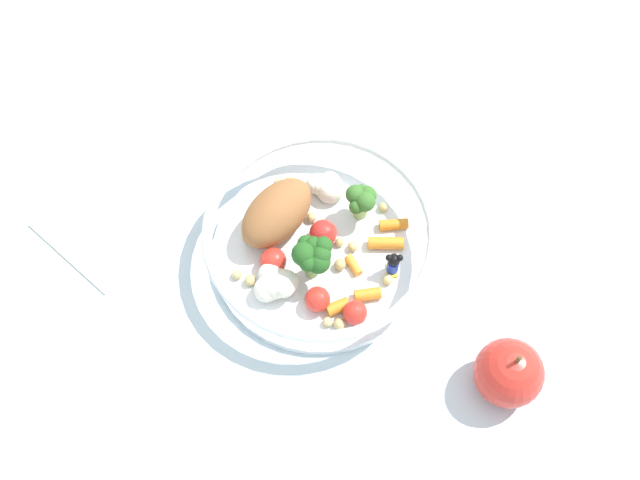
% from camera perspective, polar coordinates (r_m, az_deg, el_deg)
% --- Properties ---
extents(ground_plane, '(2.40, 2.40, 0.00)m').
position_cam_1_polar(ground_plane, '(0.77, -1.21, -0.36)').
color(ground_plane, silver).
extents(food_container, '(0.23, 0.23, 0.07)m').
position_cam_1_polar(food_container, '(0.74, -0.59, 0.16)').
color(food_container, white).
rests_on(food_container, ground_plane).
extents(loose_apple, '(0.06, 0.06, 0.08)m').
position_cam_1_polar(loose_apple, '(0.71, 14.33, -9.89)').
color(loose_apple, red).
rests_on(loose_apple, ground_plane).
extents(folded_napkin, '(0.17, 0.18, 0.01)m').
position_cam_1_polar(folded_napkin, '(0.82, -15.31, 2.05)').
color(folded_napkin, silver).
rests_on(folded_napkin, ground_plane).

